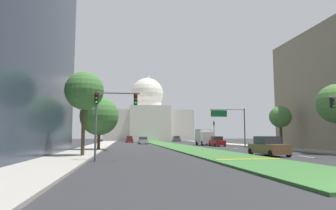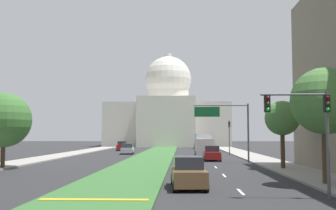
% 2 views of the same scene
% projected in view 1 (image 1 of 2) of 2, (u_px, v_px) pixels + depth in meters
% --- Properties ---
extents(ground_plane, '(260.00, 260.00, 0.00)m').
position_uv_depth(ground_plane, '(166.00, 145.00, 63.16)').
color(ground_plane, '#2B2B2D').
extents(grass_median, '(5.54, 98.54, 0.14)m').
position_uv_depth(grass_median, '(170.00, 145.00, 57.79)').
color(grass_median, '#386B33').
rests_on(grass_median, ground_plane).
extents(median_curb_nose, '(4.98, 0.50, 0.04)m').
position_uv_depth(median_curb_nose, '(249.00, 159.00, 21.35)').
color(median_curb_nose, gold).
rests_on(median_curb_nose, grass_median).
extents(lane_dashes_right, '(0.16, 35.42, 0.01)m').
position_uv_depth(lane_dashes_right, '(235.00, 148.00, 43.21)').
color(lane_dashes_right, silver).
rests_on(lane_dashes_right, ground_plane).
extents(sidewalk_left, '(4.00, 98.54, 0.15)m').
position_uv_depth(sidewalk_left, '(97.00, 146.00, 50.42)').
color(sidewalk_left, '#9E9991').
rests_on(sidewalk_left, ground_plane).
extents(sidewalk_right, '(4.00, 98.54, 0.15)m').
position_uv_depth(sidewalk_right, '(247.00, 146.00, 54.38)').
color(sidewalk_right, '#9E9991').
rests_on(sidewalk_right, ground_plane).
extents(capitol_building, '(32.56, 29.75, 26.00)m').
position_uv_depth(capitol_building, '(147.00, 120.00, 117.09)').
color(capitol_building, silver).
rests_on(capitol_building, ground_plane).
extents(traffic_light_near_left, '(3.34, 0.35, 5.20)m').
position_uv_depth(traffic_light_near_left, '(108.00, 110.00, 21.82)').
color(traffic_light_near_left, '#515456').
rests_on(traffic_light_near_left, ground_plane).
extents(traffic_light_far_right, '(0.28, 0.35, 5.20)m').
position_uv_depth(traffic_light_far_right, '(214.00, 129.00, 66.21)').
color(traffic_light_far_right, '#515456').
rests_on(traffic_light_far_right, ground_plane).
extents(overhead_guide_sign, '(6.12, 0.20, 6.50)m').
position_uv_depth(overhead_guide_sign, '(231.00, 119.00, 49.66)').
color(overhead_guide_sign, '#515456').
rests_on(overhead_guide_sign, ground_plane).
extents(street_tree_left_near, '(3.45, 3.45, 7.62)m').
position_uv_depth(street_tree_left_near, '(84.00, 91.00, 26.40)').
color(street_tree_left_near, '#4C3823').
rests_on(street_tree_left_near, ground_plane).
extents(street_tree_left_mid, '(4.95, 4.95, 6.88)m').
position_uv_depth(street_tree_left_mid, '(99.00, 116.00, 37.83)').
color(street_tree_left_mid, '#4C3823').
rests_on(street_tree_left_mid, ground_plane).
extents(street_tree_right_mid, '(3.07, 3.07, 6.09)m').
position_uv_depth(street_tree_right_mid, '(280.00, 117.00, 41.60)').
color(street_tree_right_mid, '#4C3823').
rests_on(street_tree_right_mid, ground_plane).
extents(sedan_lead_stopped, '(2.16, 4.65, 1.82)m').
position_uv_depth(sedan_lead_stopped, '(268.00, 147.00, 27.45)').
color(sedan_lead_stopped, brown).
rests_on(sedan_lead_stopped, ground_plane).
extents(sedan_midblock, '(1.97, 4.45, 1.76)m').
position_uv_depth(sedan_midblock, '(217.00, 142.00, 52.62)').
color(sedan_midblock, maroon).
rests_on(sedan_midblock, ground_plane).
extents(sedan_distant, '(2.09, 4.61, 1.63)m').
position_uv_depth(sedan_distant, '(143.00, 141.00, 66.78)').
color(sedan_distant, '#BCBCC1').
rests_on(sedan_distant, ground_plane).
extents(sedan_far_horizon, '(1.93, 4.45, 1.80)m').
position_uv_depth(sedan_far_horizon, '(129.00, 140.00, 79.81)').
color(sedan_far_horizon, maroon).
rests_on(sedan_far_horizon, ground_plane).
extents(sedan_very_far, '(2.02, 4.44, 1.80)m').
position_uv_depth(sedan_very_far, '(177.00, 139.00, 93.55)').
color(sedan_very_far, '#4C5156').
rests_on(sedan_very_far, ground_plane).
extents(box_truck_delivery, '(2.40, 6.40, 3.20)m').
position_uv_depth(box_truck_delivery, '(204.00, 137.00, 58.84)').
color(box_truck_delivery, silver).
rests_on(box_truck_delivery, ground_plane).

